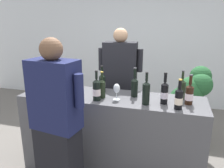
{
  "coord_description": "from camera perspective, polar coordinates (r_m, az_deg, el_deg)",
  "views": [
    {
      "loc": [
        0.69,
        -2.32,
        1.82
      ],
      "look_at": [
        0.01,
        0.0,
        1.13
      ],
      "focal_mm": 35.72,
      "sensor_mm": 36.0,
      "label": 1
    }
  ],
  "objects": [
    {
      "name": "wine_bottle_4",
      "position": [
        2.43,
        19.18,
        -2.46
      ],
      "size": [
        0.08,
        0.08,
        0.32
      ],
      "color": "black",
      "rests_on": "counter"
    },
    {
      "name": "wine_bottle_0",
      "position": [
        2.56,
        17.41,
        -1.17
      ],
      "size": [
        0.08,
        0.08,
        0.33
      ],
      "color": "black",
      "rests_on": "counter"
    },
    {
      "name": "wine_bottle_9",
      "position": [
        2.49,
        -2.56,
        -0.95
      ],
      "size": [
        0.07,
        0.07,
        0.3
      ],
      "color": "black",
      "rests_on": "counter"
    },
    {
      "name": "counter",
      "position": [
        2.76,
        -0.25,
        -12.86
      ],
      "size": [
        2.11,
        0.58,
        0.98
      ],
      "primitive_type": "cube",
      "color": "#4C4C51",
      "rests_on": "ground_plane"
    },
    {
      "name": "wine_glass",
      "position": [
        2.43,
        1.19,
        -1.29
      ],
      "size": [
        0.08,
        0.08,
        0.18
      ],
      "color": "silver",
      "rests_on": "counter"
    },
    {
      "name": "wine_bottle_3",
      "position": [
        2.37,
        13.27,
        -2.16
      ],
      "size": [
        0.08,
        0.08,
        0.33
      ],
      "color": "black",
      "rests_on": "counter"
    },
    {
      "name": "potted_shrub",
      "position": [
        3.48,
        19.05,
        -3.54
      ],
      "size": [
        0.6,
        0.53,
        1.2
      ],
      "color": "brown",
      "rests_on": "ground_plane"
    },
    {
      "name": "person_server",
      "position": [
        3.13,
        2.05,
        -2.32
      ],
      "size": [
        0.6,
        0.27,
        1.73
      ],
      "color": "black",
      "rests_on": "ground_plane"
    },
    {
      "name": "person_guest",
      "position": [
        2.17,
        -13.82,
        -11.98
      ],
      "size": [
        0.59,
        0.3,
        1.69
      ],
      "color": "black",
      "rests_on": "ground_plane"
    },
    {
      "name": "wine_bottle_8",
      "position": [
        2.64,
        -14.02,
        -0.16
      ],
      "size": [
        0.07,
        0.07,
        0.34
      ],
      "color": "black",
      "rests_on": "counter"
    },
    {
      "name": "wine_bottle_2",
      "position": [
        2.31,
        8.72,
        -2.08
      ],
      "size": [
        0.08,
        0.08,
        0.34
      ],
      "color": "black",
      "rests_on": "counter"
    },
    {
      "name": "wine_bottle_7",
      "position": [
        2.27,
        16.73,
        -3.57
      ],
      "size": [
        0.08,
        0.08,
        0.3
      ],
      "color": "black",
      "rests_on": "counter"
    },
    {
      "name": "wall_back",
      "position": [
        4.99,
        8.37,
        10.94
      ],
      "size": [
        8.0,
        0.1,
        2.8
      ],
      "primitive_type": "cube",
      "color": "silver",
      "rests_on": "ground_plane"
    },
    {
      "name": "ice_bucket",
      "position": [
        2.82,
        -11.89,
        0.37
      ],
      "size": [
        0.21,
        0.21,
        0.2
      ],
      "color": "silver",
      "rests_on": "counter"
    },
    {
      "name": "wine_bottle_6",
      "position": [
        2.54,
        5.79,
        -0.52
      ],
      "size": [
        0.08,
        0.08,
        0.34
      ],
      "color": "black",
      "rests_on": "counter"
    },
    {
      "name": "wine_bottle_5",
      "position": [
        2.41,
        -3.96,
        -1.49
      ],
      "size": [
        0.09,
        0.09,
        0.33
      ],
      "color": "black",
      "rests_on": "counter"
    },
    {
      "name": "wine_bottle_1",
      "position": [
        2.7,
        -2.54,
        0.34
      ],
      "size": [
        0.08,
        0.08,
        0.32
      ],
      "color": "black",
      "rests_on": "counter"
    }
  ]
}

